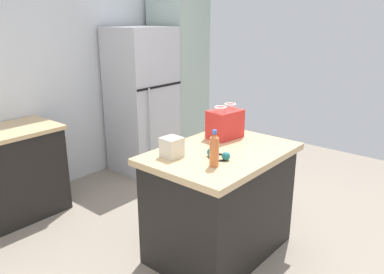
{
  "coord_description": "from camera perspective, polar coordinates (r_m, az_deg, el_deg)",
  "views": [
    {
      "loc": [
        -2.36,
        -1.51,
        1.93
      ],
      "look_at": [
        -0.03,
        0.46,
        0.95
      ],
      "focal_mm": 36.13,
      "sensor_mm": 36.0,
      "label": 1
    }
  ],
  "objects": [
    {
      "name": "refrigerator",
      "position": [
        4.91,
        -7.35,
        5.39
      ],
      "size": [
        0.74,
        0.67,
        1.79
      ],
      "color": "#B7B7BC",
      "rests_on": "ground"
    },
    {
      "name": "ear_defenders",
      "position": [
        2.87,
        3.91,
        -2.71
      ],
      "size": [
        0.15,
        0.2,
        0.06
      ],
      "color": "black",
      "rests_on": "kitchen_island"
    },
    {
      "name": "tall_cabinet",
      "position": [
        5.35,
        -1.94,
        8.55
      ],
      "size": [
        0.6,
        0.6,
        2.15
      ],
      "color": "#9EB2A8",
      "rests_on": "ground"
    },
    {
      "name": "ground",
      "position": [
        3.4,
        6.57,
        -16.94
      ],
      "size": [
        6.27,
        6.27,
        0.0
      ],
      "primitive_type": "plane",
      "color": "gray"
    },
    {
      "name": "kitchen_island",
      "position": [
        3.22,
        4.14,
        -9.52
      ],
      "size": [
        1.19,
        0.84,
        0.9
      ],
      "color": "black",
      "rests_on": "ground"
    },
    {
      "name": "back_wall",
      "position": [
        4.62,
        -19.19,
        9.65
      ],
      "size": [
        5.22,
        0.13,
        2.71
      ],
      "color": "silver",
      "rests_on": "ground"
    },
    {
      "name": "bottle",
      "position": [
        2.69,
        3.3,
        -1.92
      ],
      "size": [
        0.07,
        0.07,
        0.27
      ],
      "color": "#C66633",
      "rests_on": "kitchen_island"
    },
    {
      "name": "shopping_bag",
      "position": [
        3.33,
        4.89,
        1.97
      ],
      "size": [
        0.31,
        0.24,
        0.29
      ],
      "color": "red",
      "rests_on": "kitchen_island"
    },
    {
      "name": "small_box",
      "position": [
        2.88,
        -3.01,
        -1.53
      ],
      "size": [
        0.15,
        0.15,
        0.15
      ],
      "primitive_type": "cube",
      "rotation": [
        0.0,
        0.0,
        -0.07
      ],
      "color": "beige",
      "rests_on": "kitchen_island"
    }
  ]
}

